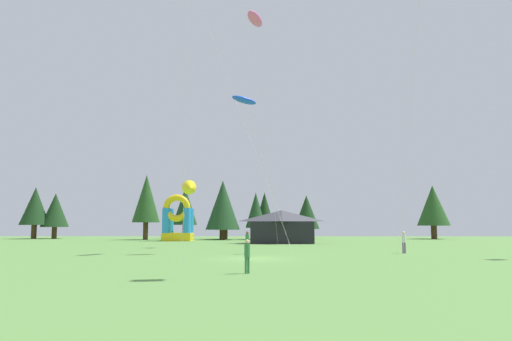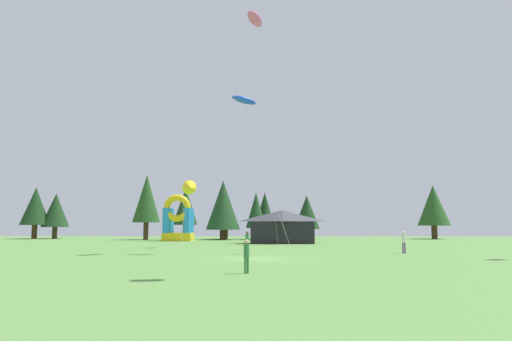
# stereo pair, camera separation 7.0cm
# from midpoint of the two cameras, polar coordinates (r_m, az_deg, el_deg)

# --- Properties ---
(ground_plane) EXTENTS (120.00, 120.00, 0.00)m
(ground_plane) POSITION_cam_midpoint_polar(r_m,az_deg,el_deg) (34.29, -0.23, -10.19)
(ground_plane) COLOR #5B8C42
(kite_yellow_delta) EXTENTS (1.98, 1.87, 6.86)m
(kite_yellow_delta) POSITION_cam_midpoint_polar(r_m,az_deg,el_deg) (50.42, -7.70, -1.99)
(kite_yellow_delta) COLOR yellow
(kite_yellow_delta) RESTS_ON ground_plane
(kite_pink_parafoil) EXTENTS (3.17, 7.31, 21.01)m
(kite_pink_parafoil) POSITION_cam_midpoint_polar(r_m,az_deg,el_deg) (45.52, -0.16, 17.14)
(kite_pink_parafoil) COLOR #EA599E
(kite_pink_parafoil) RESTS_ON ground_plane
(kite_blue_parafoil) EXTENTS (5.26, 2.86, 13.28)m
(kite_blue_parafoil) POSITION_cam_midpoint_polar(r_m,az_deg,el_deg) (42.03, -1.43, 8.14)
(kite_blue_parafoil) COLOR blue
(kite_blue_parafoil) RESTS_ON ground_plane
(person_near_camera) EXTENTS (0.39, 0.39, 1.64)m
(person_near_camera) POSITION_cam_midpoint_polar(r_m,az_deg,el_deg) (24.16, -1.11, -9.57)
(person_near_camera) COLOR #33723F
(person_near_camera) RESTS_ON ground_plane
(person_far_side) EXTENTS (0.41, 0.41, 1.80)m
(person_far_side) POSITION_cam_midpoint_polar(r_m,az_deg,el_deg) (39.20, -1.06, -8.12)
(person_far_side) COLOR #33723F
(person_far_side) RESTS_ON ground_plane
(person_midfield) EXTENTS (0.34, 0.34, 1.79)m
(person_midfield) POSITION_cam_midpoint_polar(r_m,az_deg,el_deg) (42.11, 16.72, -7.74)
(person_midfield) COLOR #724C8C
(person_midfield) RESTS_ON ground_plane
(inflatable_yellow_castle) EXTENTS (4.01, 3.93, 6.45)m
(inflatable_yellow_castle) POSITION_cam_midpoint_polar(r_m,az_deg,el_deg) (70.33, -9.09, -6.06)
(inflatable_yellow_castle) COLOR yellow
(inflatable_yellow_castle) RESTS_ON ground_plane
(festival_tent) EXTENTS (7.58, 3.86, 4.03)m
(festival_tent) POSITION_cam_midpoint_polar(r_m,az_deg,el_deg) (60.39, 2.96, -6.54)
(festival_tent) COLOR black
(festival_tent) RESTS_ON ground_plane
(tree_row_0) EXTENTS (4.61, 4.61, 8.22)m
(tree_row_0) POSITION_cam_midpoint_polar(r_m,az_deg,el_deg) (86.52, -24.27, -3.81)
(tree_row_0) COLOR #4C331E
(tree_row_0) RESTS_ON ground_plane
(tree_row_1) EXTENTS (4.39, 4.39, 7.29)m
(tree_row_1) POSITION_cam_midpoint_polar(r_m,az_deg,el_deg) (86.10, -22.28, -4.30)
(tree_row_1) COLOR #4C331E
(tree_row_1) RESTS_ON ground_plane
(tree_row_2) EXTENTS (4.15, 4.15, 9.79)m
(tree_row_2) POSITION_cam_midpoint_polar(r_m,az_deg,el_deg) (76.31, -12.63, -3.23)
(tree_row_2) COLOR #4C331E
(tree_row_2) RESTS_ON ground_plane
(tree_row_3) EXTENTS (3.96, 3.96, 8.29)m
(tree_row_3) POSITION_cam_midpoint_polar(r_m,az_deg,el_deg) (80.05, -8.25, -4.11)
(tree_row_3) COLOR #4C331E
(tree_row_3) RESTS_ON ground_plane
(tree_row_4) EXTENTS (5.14, 5.14, 8.93)m
(tree_row_4) POSITION_cam_midpoint_polar(r_m,az_deg,el_deg) (74.66, -3.90, -4.02)
(tree_row_4) COLOR #4C331E
(tree_row_4) RESTS_ON ground_plane
(tree_row_5) EXTENTS (2.84, 2.84, 6.88)m
(tree_row_5) POSITION_cam_midpoint_polar(r_m,az_deg,el_deg) (78.32, -3.51, -4.69)
(tree_row_5) COLOR #4C331E
(tree_row_5) RESTS_ON ground_plane
(tree_row_6) EXTENTS (3.10, 3.10, 7.13)m
(tree_row_6) POSITION_cam_midpoint_polar(r_m,az_deg,el_deg) (74.91, -0.05, -4.64)
(tree_row_6) COLOR #4C331E
(tree_row_6) RESTS_ON ground_plane
(tree_row_7) EXTENTS (2.82, 2.82, 7.34)m
(tree_row_7) POSITION_cam_midpoint_polar(r_m,az_deg,el_deg) (77.70, 0.97, -4.37)
(tree_row_7) COLOR #4C331E
(tree_row_7) RESTS_ON ground_plane
(tree_row_8) EXTENTS (4.13, 4.13, 6.97)m
(tree_row_8) POSITION_cam_midpoint_polar(r_m,az_deg,el_deg) (80.13, 5.85, -4.84)
(tree_row_8) COLOR #4C331E
(tree_row_8) RESTS_ON ground_plane
(tree_row_9) EXTENTS (5.06, 5.06, 8.46)m
(tree_row_9) POSITION_cam_midpoint_polar(r_m,az_deg,el_deg) (82.90, 19.82, -3.86)
(tree_row_9) COLOR #4C331E
(tree_row_9) RESTS_ON ground_plane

